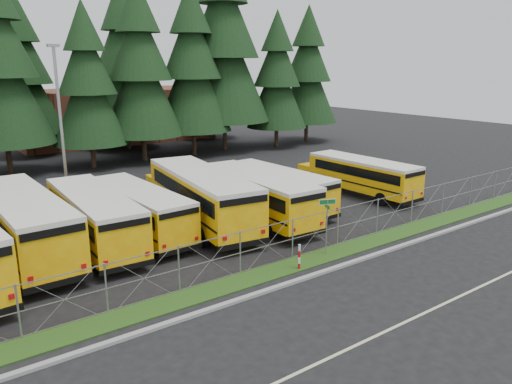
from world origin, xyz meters
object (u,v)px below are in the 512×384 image
(bus_1, at_px, (22,225))
(bus_3, at_px, (137,211))
(bus_6, at_px, (275,189))
(striped_bollard, at_px, (299,257))
(bus_4, at_px, (200,198))
(bus_east, at_px, (359,177))
(light_standard, at_px, (61,121))
(bus_5, at_px, (254,197))
(street_sign, at_px, (327,215))
(bus_2, at_px, (92,219))

(bus_1, height_order, bus_3, bus_1)
(bus_6, height_order, striped_bollard, bus_6)
(bus_3, bearing_deg, bus_4, -9.41)
(bus_3, relative_size, bus_6, 1.02)
(bus_3, height_order, bus_east, bus_3)
(bus_3, height_order, striped_bollard, bus_3)
(bus_1, bearing_deg, bus_3, -4.02)
(bus_east, bearing_deg, bus_4, 174.63)
(light_standard, bearing_deg, bus_1, -119.38)
(bus_1, height_order, bus_4, bus_4)
(bus_4, bearing_deg, light_standard, 128.87)
(bus_4, relative_size, bus_5, 1.12)
(bus_1, relative_size, bus_east, 1.21)
(street_sign, bearing_deg, light_standard, 115.27)
(bus_east, height_order, striped_bollard, bus_east)
(bus_4, xyz_separation_m, bus_6, (5.41, -0.09, -0.29))
(bus_5, bearing_deg, striped_bollard, -108.09)
(bus_3, distance_m, bus_east, 16.03)
(bus_1, distance_m, bus_5, 12.38)
(bus_6, bearing_deg, striped_bollard, -124.40)
(bus_east, xyz_separation_m, street_sign, (-9.84, -6.93, 0.74))
(bus_east, bearing_deg, bus_3, 173.77)
(light_standard, bearing_deg, bus_5, -49.81)
(bus_2, relative_size, street_sign, 3.83)
(bus_6, distance_m, striped_bollard, 9.67)
(bus_2, bearing_deg, bus_east, -0.93)
(street_sign, distance_m, light_standard, 18.04)
(bus_2, distance_m, striped_bollard, 10.73)
(bus_6, height_order, bus_east, same)
(bus_3, relative_size, street_sign, 3.58)
(striped_bollard, bearing_deg, street_sign, 14.55)
(bus_2, xyz_separation_m, bus_3, (2.46, 0.18, -0.09))
(bus_6, height_order, light_standard, light_standard)
(bus_3, relative_size, striped_bollard, 8.39)
(street_sign, relative_size, light_standard, 0.28)
(bus_east, bearing_deg, bus_5, -179.42)
(light_standard, bearing_deg, bus_2, -97.50)
(light_standard, bearing_deg, bus_4, -58.83)
(striped_bollard, bearing_deg, light_standard, 107.87)
(bus_1, xyz_separation_m, light_standard, (4.24, 7.53, 3.94))
(street_sign, bearing_deg, bus_2, 137.09)
(street_sign, height_order, light_standard, light_standard)
(bus_2, bearing_deg, bus_1, 174.00)
(bus_1, distance_m, street_sign, 14.53)
(bus_4, bearing_deg, bus_east, 4.07)
(bus_3, height_order, bus_5, bus_5)
(bus_5, xyz_separation_m, street_sign, (-0.43, -6.55, 0.62))
(street_sign, bearing_deg, bus_6, 69.37)
(bus_5, bearing_deg, light_standard, 132.47)
(striped_bollard, bearing_deg, bus_4, 92.28)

